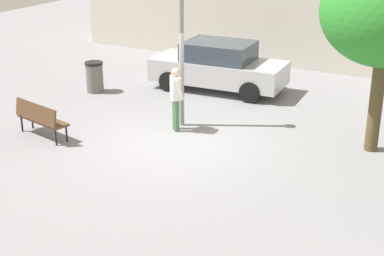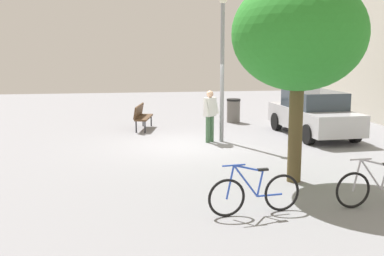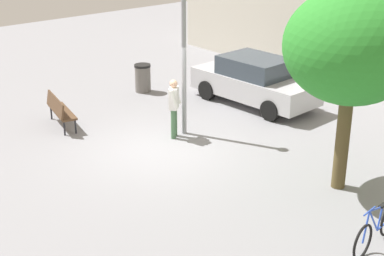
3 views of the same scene
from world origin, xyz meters
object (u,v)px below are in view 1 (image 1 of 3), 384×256
lamppost (181,24)px  trash_bin (95,77)px  parked_car_silver (219,66)px  person_by_lamppost (176,95)px  park_bench (40,117)px

lamppost → trash_bin: (-3.87, 1.32, -2.22)m
lamppost → trash_bin: lamppost is taller
parked_car_silver → person_by_lamppost: bearing=-81.4°
person_by_lamppost → parked_car_silver: bearing=98.6°
parked_car_silver → park_bench: bearing=-110.8°
park_bench → trash_bin: 3.95m
park_bench → parked_car_silver: bearing=69.2°
lamppost → parked_car_silver: (-0.52, 3.34, -1.93)m
person_by_lamppost → park_bench: person_by_lamppost is taller
person_by_lamppost → park_bench: (-2.76, -2.06, -0.42)m
lamppost → person_by_lamppost: size_ratio=2.78×
parked_car_silver → trash_bin: bearing=-148.9°
park_bench → parked_car_silver: (2.20, 5.80, 0.23)m
park_bench → parked_car_silver: parked_car_silver is taller
park_bench → trash_bin: bearing=106.9°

